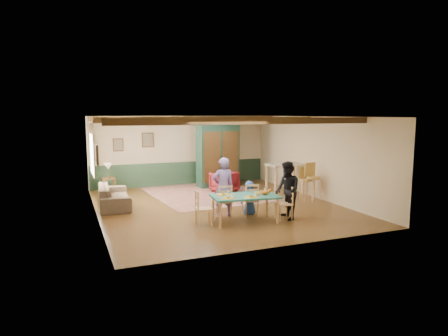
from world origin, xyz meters
name	(u,v)px	position (x,y,z in m)	size (l,w,h in m)	color
floor	(217,206)	(0.00, 0.00, 0.00)	(8.00, 8.00, 0.00)	#4D3115
wall_back	(181,151)	(0.00, 4.00, 1.35)	(7.00, 0.02, 2.70)	beige
wall_left	(95,168)	(-3.50, 0.00, 1.35)	(0.02, 8.00, 2.70)	beige
wall_right	(316,157)	(3.50, 0.00, 1.35)	(0.02, 8.00, 2.70)	beige
ceiling	(217,117)	(0.00, 0.00, 2.70)	(7.00, 8.00, 0.02)	white
wainscot_back	(182,173)	(0.00, 3.98, 0.45)	(6.95, 0.03, 0.90)	#1B3322
ceiling_beam_front	(251,121)	(0.00, -2.30, 2.61)	(6.95, 0.16, 0.16)	#33210E
ceiling_beam_mid	(213,120)	(0.00, 0.40, 2.61)	(6.95, 0.16, 0.16)	#33210E
ceiling_beam_back	(188,119)	(0.00, 3.00, 2.61)	(6.95, 0.16, 0.16)	#33210E
window_left	(92,154)	(-3.47, 1.70, 1.55)	(0.06, 1.60, 1.30)	white
picture_left_wall	(98,155)	(-3.47, -0.60, 1.75)	(0.04, 0.42, 0.52)	#7C715A
picture_back_a	(148,140)	(-1.30, 3.97, 1.80)	(0.45, 0.04, 0.55)	#7C715A
picture_back_b	(118,145)	(-2.40, 3.97, 1.65)	(0.38, 0.04, 0.48)	#7C715A
dining_table	(245,209)	(0.00, -1.99, 0.35)	(1.69, 0.94, 0.70)	#226D5F
dining_chair_far_left	(224,201)	(-0.29, -1.27, 0.45)	(0.39, 0.41, 0.89)	tan
dining_chair_far_right	(250,199)	(0.45, -1.36, 0.45)	(0.39, 0.41, 0.89)	tan
dining_chair_end_left	(204,208)	(-1.07, -1.86, 0.45)	(0.39, 0.41, 0.89)	tan
dining_chair_end_right	(284,203)	(1.08, -2.11, 0.45)	(0.39, 0.41, 0.89)	tan
person_man	(223,187)	(-0.28, -1.20, 0.81)	(0.59, 0.39, 1.62)	#705FA2
person_woman	(287,191)	(1.17, -2.12, 0.77)	(0.75, 0.59, 1.55)	black
person_child	(249,198)	(0.46, -1.28, 0.47)	(0.46, 0.30, 0.94)	#2950A5
cat	(265,192)	(0.51, -2.14, 0.79)	(0.34, 0.13, 0.17)	orange
place_setting_near_left	(228,196)	(-0.54, -2.16, 0.76)	(0.38, 0.28, 0.11)	yellow
place_setting_near_center	(251,195)	(0.07, -2.23, 0.76)	(0.38, 0.28, 0.11)	yellow
place_setting_far_left	(223,193)	(-0.48, -1.69, 0.76)	(0.38, 0.28, 0.11)	yellow
place_setting_far_right	(261,191)	(0.54, -1.81, 0.76)	(0.38, 0.28, 0.11)	yellow
area_rug	(207,194)	(0.31, 1.84, 0.01)	(3.63, 4.31, 0.01)	tan
armoire	(218,155)	(1.20, 3.10, 1.23)	(1.74, 0.70, 2.46)	#122E24
armchair	(224,182)	(1.02, 1.99, 0.37)	(0.79, 0.81, 0.74)	#490E17
sofa	(114,196)	(-2.92, 1.11, 0.32)	(2.20, 0.86, 0.64)	#403428
end_table	(109,186)	(-2.87, 3.13, 0.28)	(0.46, 0.46, 0.57)	#33210E
table_lamp	(108,171)	(-2.87, 3.13, 0.83)	(0.29, 0.29, 0.52)	tan
counter_table	(285,179)	(2.80, 0.75, 0.54)	(1.29, 0.76, 1.08)	beige
bar_stool_left	(306,184)	(2.96, -0.31, 0.54)	(0.38, 0.42, 1.08)	tan
bar_stool_right	(314,182)	(3.10, -0.51, 0.62)	(0.44, 0.48, 1.23)	tan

